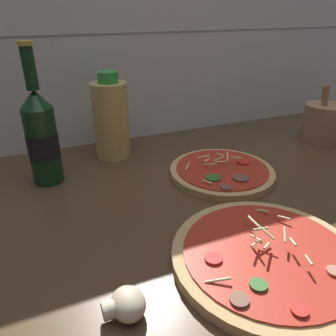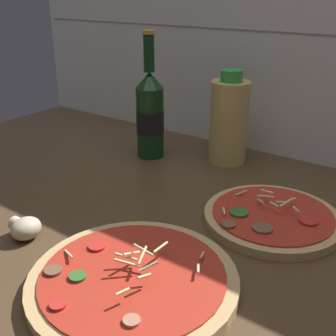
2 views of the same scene
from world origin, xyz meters
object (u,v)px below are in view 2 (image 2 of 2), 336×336
Objects in this scene: pizza_near at (133,280)px; oil_bottle at (229,121)px; mushroom_left at (25,228)px; pizza_far at (272,217)px; beer_bottle at (150,113)px.

oil_bottle is (-10.81, 45.90, 8.42)cm from pizza_near.
pizza_near is at bearing 2.15° from mushroom_left.
pizza_near is 27.41cm from pizza_far.
beer_bottle reaches higher than mushroom_left.
oil_bottle is at bearing 134.04° from pizza_far.
beer_bottle is 17.68cm from oil_bottle.
mushroom_left is (-21.29, -0.80, 0.75)cm from pizza_near.
pizza_near is 1.36× the size of oil_bottle.
beer_bottle is at bearing 98.02° from mushroom_left.
pizza_near is 5.35× the size of mushroom_left.
mushroom_left is at bearing -177.85° from pizza_near.
mushroom_left is (-29.61, -26.91, 0.82)cm from pizza_far.
beer_bottle reaches higher than pizza_far.
pizza_near is 0.99× the size of beer_bottle.
pizza_far is 28.81cm from oil_bottle.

